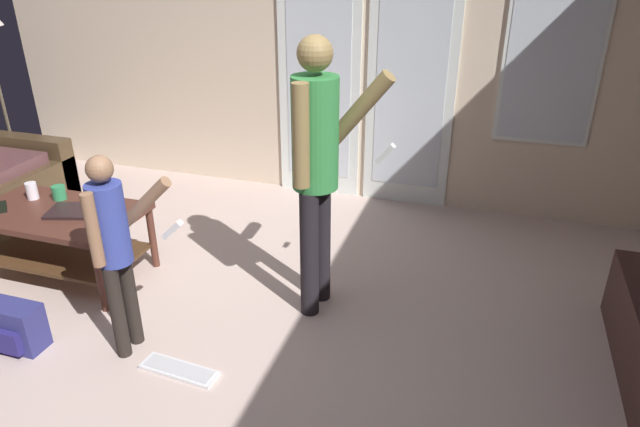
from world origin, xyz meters
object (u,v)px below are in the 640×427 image
Objects in this scene: tv_remote_black at (2,207)px; loose_keyboard at (179,370)px; person_adult at (317,157)px; cup_near_edge at (59,193)px; laptop_closed at (75,211)px; person_child at (114,240)px; backpack at (15,327)px; cup_by_laptop at (32,191)px; coffee_table at (60,229)px.

loose_keyboard is at bearing 24.17° from tv_remote_black.
person_adult is 17.24× the size of cup_near_edge.
loose_keyboard is at bearing -31.02° from cup_near_edge.
cup_near_edge is at bearing 131.61° from laptop_closed.
person_child is 3.68× the size of backpack.
person_adult is 1.94m from backpack.
person_child reaches higher than loose_keyboard.
person_child is 1.23m from cup_near_edge.
cup_by_laptop is (-1.53, 0.76, 0.53)m from loose_keyboard.
backpack reaches higher than loose_keyboard.
person_adult is at bearing 58.04° from loose_keyboard.
coffee_table is 1.44m from loose_keyboard.
cup_near_edge is at bearing 15.94° from cup_by_laptop.
backpack is 2.66× the size of cup_by_laptop.
person_child is at bearing -140.18° from person_adult.
coffee_table is at bearing 171.68° from laptop_closed.
cup_by_laptop is at bearing 111.79° from tv_remote_black.
person_adult reaches higher than loose_keyboard.
person_adult reaches higher than coffee_table.
laptop_closed reaches higher than coffee_table.
tv_remote_black reaches higher than backpack.
cup_by_laptop is 0.69× the size of tv_remote_black.
person_child is (0.89, -0.55, 0.33)m from coffee_table.
laptop_closed reaches higher than backpack.
laptop_closed is (-1.62, -0.16, -0.49)m from person_adult.
loose_keyboard is at bearing -15.26° from person_child.
person_adult reaches higher than cup_near_edge.
tv_remote_black reaches higher than coffee_table.
loose_keyboard is 2.64× the size of tv_remote_black.
backpack is 0.98m from tv_remote_black.
loose_keyboard is at bearing 5.41° from backpack.
cup_by_laptop is at bearing 157.96° from coffee_table.
backpack is at bearing -56.91° from cup_by_laptop.
tv_remote_black is (-0.63, 0.66, 0.36)m from backpack.
person_child reaches higher than cup_near_edge.
laptop_closed is (-0.13, 0.76, 0.36)m from backpack.
person_adult is 2.09m from cup_by_laptop.
tv_remote_black is (-0.26, -0.24, -0.04)m from cup_near_edge.
person_adult is at bearing -11.57° from laptop_closed.
loose_keyboard is (-0.51, -0.82, -0.98)m from person_adult.
person_adult is (1.75, 0.18, 0.63)m from coffee_table.
person_adult is at bearing 0.28° from cup_near_edge.
coffee_table is 0.66× the size of person_adult.
laptop_closed is at bearing 100.08° from backpack.
person_child is at bearing -31.67° from coffee_table.
person_child reaches higher than tv_remote_black.
person_adult is 14.10× the size of cup_by_laptop.
cup_by_laptop is at bearing 150.15° from laptop_closed.
cup_near_edge is (-0.24, 0.15, 0.04)m from laptop_closed.
coffee_table is 0.95× the size of person_child.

